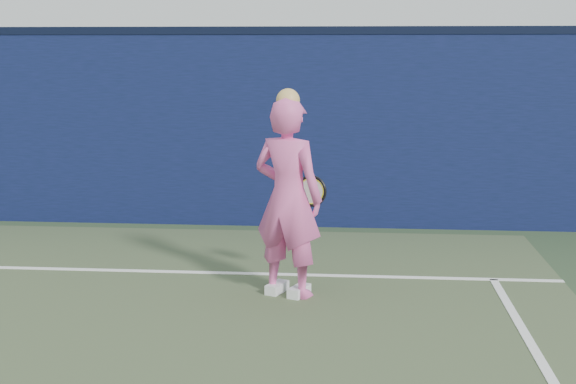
{
  "coord_description": "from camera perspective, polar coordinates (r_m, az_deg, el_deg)",
  "views": [
    {
      "loc": [
        3.39,
        -4.01,
        2.35
      ],
      "look_at": [
        2.75,
        3.35,
        1.0
      ],
      "focal_mm": 50.0,
      "sensor_mm": 36.0,
      "label": 1
    }
  ],
  "objects": [
    {
      "name": "wall_cap",
      "position": [
        11.05,
        -13.19,
        11.09
      ],
      "size": [
        24.0,
        0.42,
        0.1
      ],
      "primitive_type": "cube",
      "color": "black",
      "rests_on": "backstop_wall"
    },
    {
      "name": "backstop_wall",
      "position": [
        11.1,
        -12.91,
        4.37
      ],
      "size": [
        24.0,
        0.4,
        2.5
      ],
      "primitive_type": "cube",
      "color": "black",
      "rests_on": "ground"
    },
    {
      "name": "racket",
      "position": [
        7.89,
        1.47,
        0.03
      ],
      "size": [
        0.54,
        0.3,
        0.32
      ],
      "rotation": [
        0.0,
        0.0,
        -0.57
      ],
      "color": "black",
      "rests_on": "ground"
    },
    {
      "name": "player",
      "position": [
        7.52,
        -0.0,
        -0.39
      ],
      "size": [
        0.81,
        0.69,
        1.97
      ],
      "rotation": [
        0.0,
        0.0,
        2.74
      ],
      "color": "#EA5BA6",
      "rests_on": "ground"
    }
  ]
}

